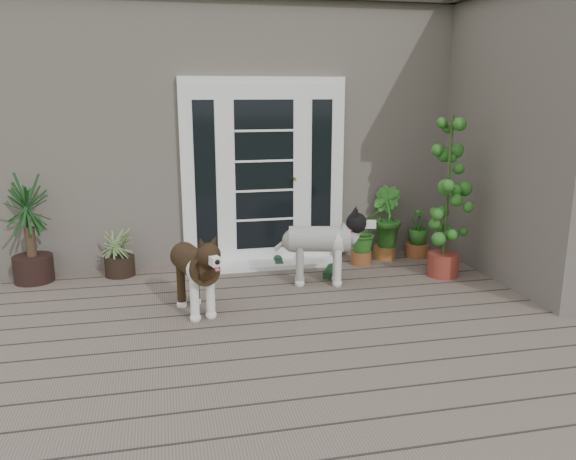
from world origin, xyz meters
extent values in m
cube|color=#6B5B4C|center=(0.00, 0.40, 0.06)|extent=(6.20, 4.60, 0.12)
cube|color=#665E54|center=(0.00, 4.65, 1.55)|extent=(7.40, 4.00, 3.10)
cube|color=#2D2826|center=(0.00, 4.65, 3.20)|extent=(7.60, 4.20, 0.20)
cube|color=#665E54|center=(2.90, 1.50, 1.55)|extent=(1.60, 2.40, 3.10)
cube|color=white|center=(-0.20, 2.60, 1.19)|extent=(1.90, 0.14, 2.15)
cube|color=white|center=(-0.20, 2.40, 0.14)|extent=(1.60, 0.40, 0.05)
imported|color=#1A5D1C|center=(0.89, 2.24, 0.39)|extent=(0.58, 0.58, 0.54)
imported|color=#1E5919|center=(1.25, 2.40, 0.45)|extent=(0.53, 0.53, 0.66)
imported|color=#1B5418|center=(1.68, 2.40, 0.36)|extent=(0.41, 0.41, 0.48)
camera|label=1|loc=(-1.34, -3.90, 2.10)|focal=35.63mm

